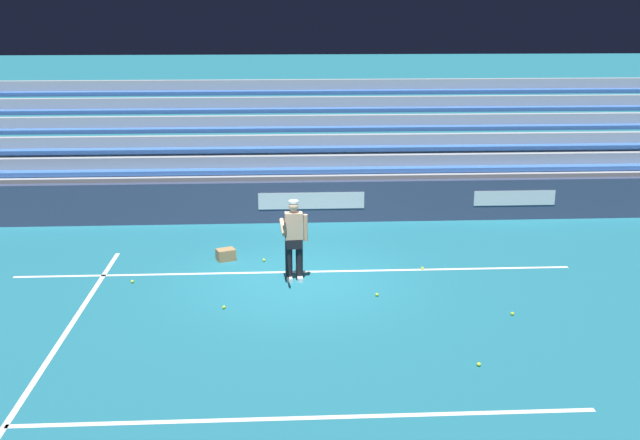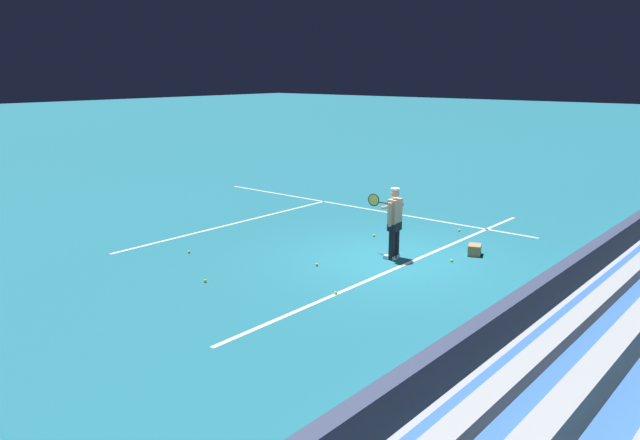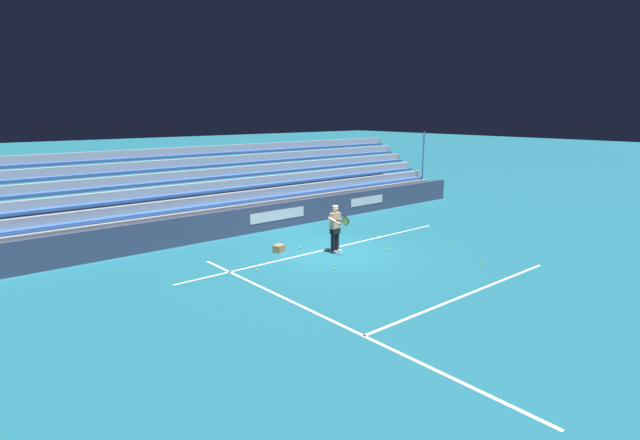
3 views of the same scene
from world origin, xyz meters
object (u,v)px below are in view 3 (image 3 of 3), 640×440
Objects in this scene: ball_box_cardboard at (279,248)px; tennis_ball_midcourt at (379,237)px; tennis_ball_near_player at (451,244)px; tennis_ball_stray_back at (387,249)px; tennis_ball_toward_net at (300,248)px; tennis_ball_by_box at (257,270)px; tennis_ball_far_right at (335,269)px; tennis_player at (335,228)px; tennis_ball_far_left at (480,262)px.

tennis_ball_midcourt is (-4.33, 0.88, -0.10)m from ball_box_cardboard.
tennis_ball_midcourt is at bearing -65.05° from tennis_ball_near_player.
tennis_ball_stray_back is at bearing -24.41° from tennis_ball_near_player.
tennis_ball_toward_net is at bearing -44.45° from tennis_ball_stray_back.
tennis_ball_stray_back is (-2.28, 2.23, 0.00)m from tennis_ball_toward_net.
ball_box_cardboard is 2.30m from tennis_ball_by_box.
tennis_ball_far_right is 2.50m from tennis_ball_by_box.
tennis_ball_midcourt and tennis_ball_toward_net have the same top height.
tennis_player reaches higher than tennis_ball_toward_net.
tennis_ball_by_box is at bearing -15.86° from tennis_ball_near_player.
tennis_player is 4.29× the size of ball_box_cardboard.
tennis_ball_by_box is at bearing -36.85° from tennis_ball_far_right.
tennis_ball_midcourt is at bearing 168.06° from tennis_ball_toward_net.
ball_box_cardboard is at bearing -11.55° from tennis_ball_midcourt.
tennis_ball_midcourt is 1.00× the size of tennis_ball_stray_back.
tennis_player is 25.98× the size of tennis_ball_far_right.
ball_box_cardboard reaches higher than tennis_ball_midcourt.
tennis_ball_toward_net is at bearing 170.03° from ball_box_cardboard.
tennis_ball_near_player and tennis_ball_stray_back have the same top height.
tennis_ball_far_left is 1.00× the size of tennis_ball_midcourt.
tennis_ball_toward_net is at bearing -61.80° from tennis_player.
tennis_ball_near_player is (-4.01, 2.10, -0.86)m from tennis_player.
tennis_player is 25.98× the size of tennis_ball_stray_back.
tennis_ball_far_left is 1.00× the size of tennis_ball_near_player.
tennis_ball_toward_net is at bearing -104.54° from tennis_ball_far_right.
ball_box_cardboard is 6.06× the size of tennis_ball_stray_back.
ball_box_cardboard is at bearing -86.89° from tennis_ball_far_right.
tennis_ball_far_left is 1.00× the size of tennis_ball_far_right.
tennis_ball_near_player is 2.85m from tennis_ball_midcourt.
tennis_player is 2.10m from tennis_ball_stray_back.
tennis_ball_near_player is 1.00× the size of tennis_ball_stray_back.
tennis_ball_far_left is 1.00× the size of tennis_ball_stray_back.
tennis_ball_far_left is (-4.38, 5.47, -0.10)m from ball_box_cardboard.
tennis_ball_far_left is at bearing 128.67° from ball_box_cardboard.
tennis_player is at bearing -132.22° from tennis_ball_far_right.
tennis_player reaches higher than tennis_ball_near_player.
ball_box_cardboard is at bearing -37.23° from tennis_ball_stray_back.
tennis_ball_by_box is at bearing 24.37° from tennis_ball_toward_net.
ball_box_cardboard is at bearing -51.33° from tennis_ball_far_left.
tennis_ball_far_left and tennis_ball_stray_back have the same top height.
ball_box_cardboard is 6.06× the size of tennis_ball_midcourt.
tennis_ball_by_box is at bearing 4.56° from tennis_ball_midcourt.
tennis_ball_far_right is at bearing 25.49° from tennis_ball_midcourt.
tennis_player is at bearing 118.20° from tennis_ball_toward_net.
tennis_ball_midcourt is at bearing -170.13° from tennis_player.
tennis_ball_far_left is 2.31m from tennis_ball_near_player.
tennis_ball_near_player is at bearing 144.59° from tennis_ball_toward_net.
tennis_ball_far_left and tennis_ball_toward_net have the same top height.
tennis_player reaches higher than tennis_ball_far_left.
tennis_ball_far_left is 4.95m from tennis_ball_far_right.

